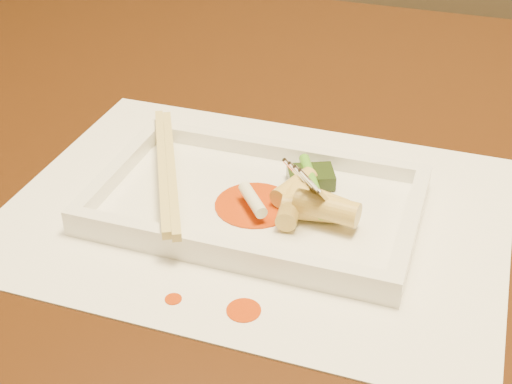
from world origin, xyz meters
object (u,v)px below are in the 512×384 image
(chopstick_a, at_px, (162,167))
(placemat, at_px, (256,211))
(plate_base, at_px, (256,206))
(table, at_px, (266,246))
(fork, at_px, (352,125))

(chopstick_a, bearing_deg, placemat, 0.00)
(placemat, distance_m, plate_base, 0.00)
(table, relative_size, plate_base, 5.38)
(plate_base, bearing_deg, fork, 14.42)
(placemat, xyz_separation_m, plate_base, (0.00, 0.00, 0.00))
(chopstick_a, distance_m, fork, 0.16)
(plate_base, bearing_deg, chopstick_a, -180.00)
(placemat, height_order, chopstick_a, chopstick_a)
(table, distance_m, fork, 0.21)
(plate_base, bearing_deg, placemat, -116.57)
(table, relative_size, chopstick_a, 7.33)
(table, bearing_deg, fork, -36.63)
(placemat, relative_size, plate_base, 1.54)
(placemat, bearing_deg, fork, 14.42)
(fork, bearing_deg, plate_base, -165.58)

